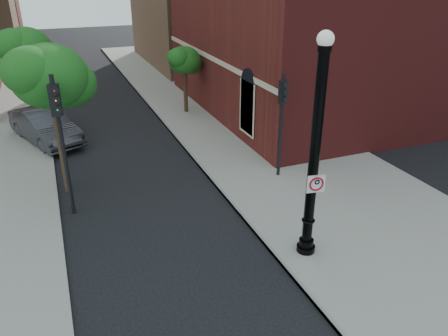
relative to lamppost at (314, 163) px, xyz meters
name	(u,v)px	position (x,y,z in m)	size (l,w,h in m)	color
ground	(219,283)	(-3.00, -0.28, -3.12)	(120.00, 120.00, 0.00)	black
sidewalk_right	(257,137)	(3.00, 9.72, -3.06)	(8.00, 60.00, 0.12)	gray
curb_edge	(184,147)	(-0.95, 9.72, -3.05)	(0.10, 60.00, 0.14)	gray
brick_wall_building	(377,0)	(13.00, 13.72, 3.14)	(22.30, 16.30, 12.50)	maroon
lamppost	(314,163)	(0.00, 0.00, 0.00)	(0.57, 0.57, 6.75)	black
no_parking_sign	(316,184)	(0.03, -0.17, -0.58)	(0.55, 0.13, 0.55)	white
parked_car	(45,126)	(-7.17, 13.20, -2.27)	(1.80, 5.17, 1.70)	#2F2F34
traffic_signal_left	(59,124)	(-6.52, 5.29, 0.30)	(0.38, 0.44, 5.08)	black
traffic_signal_right	(282,110)	(1.80, 5.13, -0.13)	(0.29, 0.37, 4.44)	black
utility_pole	(281,129)	(1.80, 5.13, -0.93)	(0.09, 0.09, 4.37)	#999999
street_tree_a	(51,78)	(-6.54, 7.18, 1.44)	(3.21, 2.90, 5.78)	black
street_tree_b	(27,51)	(-7.41, 14.86, 1.21)	(3.04, 2.75, 5.48)	black
street_tree_c	(185,61)	(0.86, 15.11, 0.03)	(2.22, 2.01, 4.00)	black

